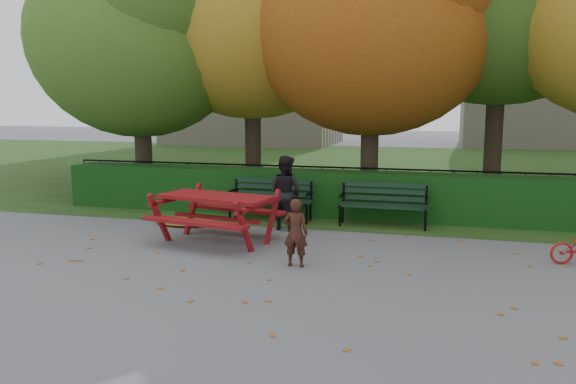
% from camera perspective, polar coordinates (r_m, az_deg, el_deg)
% --- Properties ---
extents(ground, '(90.00, 90.00, 0.00)m').
position_cam_1_polar(ground, '(8.39, -0.40, -8.34)').
color(ground, slate).
rests_on(ground, ground).
extents(grass_strip, '(90.00, 90.00, 0.00)m').
position_cam_1_polar(grass_strip, '(21.97, 9.28, 2.37)').
color(grass_strip, '#1F3C16').
rests_on(grass_strip, ground).
extents(building_left, '(10.00, 7.00, 15.00)m').
position_cam_1_polar(building_left, '(35.85, -3.47, 17.02)').
color(building_left, '#B1A58E').
rests_on(building_left, ground).
extents(building_right, '(9.00, 6.00, 12.00)m').
position_cam_1_polar(building_right, '(36.37, 24.88, 13.72)').
color(building_right, '#B1A58E').
rests_on(building_right, ground).
extents(hedge, '(13.00, 0.90, 1.00)m').
position_cam_1_polar(hedge, '(12.56, 5.01, -0.19)').
color(hedge, black).
rests_on(hedge, ground).
extents(iron_fence, '(14.00, 0.04, 1.02)m').
position_cam_1_polar(iron_fence, '(13.34, 5.61, 0.50)').
color(iron_fence, black).
rests_on(iron_fence, ground).
extents(tree_a, '(5.88, 5.60, 7.48)m').
position_cam_1_polar(tree_a, '(15.30, -14.35, 16.33)').
color(tree_a, black).
rests_on(tree_a, ground).
extents(tree_c, '(6.30, 6.00, 8.00)m').
position_cam_1_polar(tree_c, '(13.94, 9.93, 18.48)').
color(tree_c, black).
rests_on(tree_c, ground).
extents(tree_f, '(6.93, 6.60, 9.19)m').
position_cam_1_polar(tree_f, '(19.58, -14.25, 18.13)').
color(tree_f, black).
rests_on(tree_f, ground).
extents(bench_left, '(1.80, 0.57, 0.88)m').
position_cam_1_polar(bench_left, '(12.08, -1.72, -0.43)').
color(bench_left, black).
rests_on(bench_left, ground).
extents(bench_right, '(1.80, 0.57, 0.88)m').
position_cam_1_polar(bench_right, '(11.64, 9.68, -0.92)').
color(bench_right, black).
rests_on(bench_right, ground).
extents(picnic_table, '(2.31, 2.00, 0.99)m').
position_cam_1_polar(picnic_table, '(10.19, -7.32, -1.39)').
color(picnic_table, maroon).
rests_on(picnic_table, ground).
extents(leaf_pile, '(1.36, 0.97, 0.09)m').
position_cam_1_polar(leaf_pile, '(11.99, -10.33, -2.96)').
color(leaf_pile, brown).
rests_on(leaf_pile, ground).
extents(leaf_scatter, '(9.00, 5.70, 0.01)m').
position_cam_1_polar(leaf_scatter, '(8.66, 0.13, -7.73)').
color(leaf_scatter, brown).
rests_on(leaf_scatter, ground).
extents(child, '(0.39, 0.26, 1.06)m').
position_cam_1_polar(child, '(8.65, 0.78, -4.15)').
color(child, '#391A12').
rests_on(child, ground).
extents(adult, '(0.89, 0.80, 1.49)m').
position_cam_1_polar(adult, '(11.14, -0.27, -0.07)').
color(adult, black).
rests_on(adult, ground).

